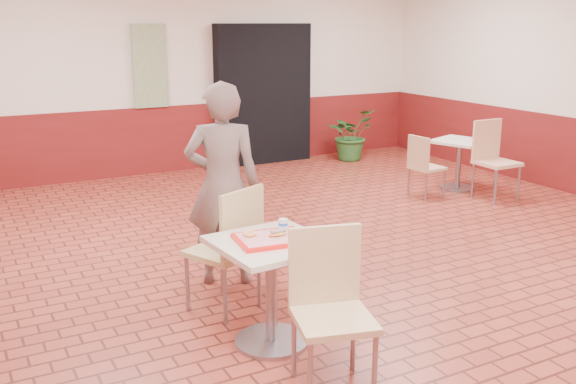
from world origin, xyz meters
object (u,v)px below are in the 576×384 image
main_table (271,275)px  serving_tray (271,239)px  ring_donut (250,234)px  paper_cup (283,224)px  chair_main_front (330,301)px  chair_main_back (231,243)px  long_john_donut (278,233)px  chair_second_front (493,155)px  chair_second_left (424,163)px  customer (223,185)px  potted_plant (351,134)px  second_table (459,156)px

main_table → serving_tray: bearing=0.0°
main_table → ring_donut: 0.33m
main_table → paper_cup: paper_cup is taller
chair_main_front → chair_main_back: (-0.13, 1.25, 0.01)m
chair_main_front → serving_tray: 0.68m
main_table → chair_main_back: (-0.04, 0.62, 0.05)m
chair_main_back → serving_tray: bearing=69.0°
long_john_donut → ring_donut: bearing=150.5°
ring_donut → long_john_donut: 0.19m
chair_main_front → ring_donut: (-0.20, 0.72, 0.25)m
serving_tray → ring_donut: size_ratio=5.00×
paper_cup → chair_second_front: (4.13, 2.07, -0.28)m
long_john_donut → chair_second_front: size_ratio=0.13×
main_table → chair_second_left: 4.36m
chair_main_front → customer: (0.06, 1.84, 0.32)m
chair_main_back → ring_donut: bearing=56.9°
paper_cup → potted_plant: (3.85, 4.93, -0.42)m
chair_main_front → chair_second_front: bearing=48.8°
chair_second_front → customer: bearing=-167.0°
customer → potted_plant: customer is taller
main_table → chair_second_left: (3.50, 2.59, -0.06)m
customer → chair_second_front: customer is taller
paper_cup → chair_second_left: 4.21m
chair_main_front → potted_plant: 6.87m
serving_tray → second_table: (4.22, 2.72, -0.33)m
potted_plant → chair_second_left: bearing=-101.3°
chair_main_back → chair_second_left: chair_main_back is taller
main_table → long_john_donut: size_ratio=5.67×
main_table → ring_donut: ring_donut is taller
chair_main_back → long_john_donut: chair_main_back is taller
long_john_donut → chair_second_left: bearing=37.0°
main_table → paper_cup: (0.14, 0.09, 0.32)m
chair_main_front → second_table: 5.32m
main_table → serving_tray: serving_tray is taller
second_table → potted_plant: (-0.23, 2.31, -0.03)m
chair_main_back → chair_second_front: (4.31, 1.55, -0.00)m
serving_tray → chair_second_front: chair_second_front is taller
paper_cup → potted_plant: bearing=52.0°
chair_main_front → main_table: bearing=112.8°
chair_main_back → chair_second_front: bearing=175.0°
ring_donut → paper_cup: 0.26m
second_table → potted_plant: bearing=95.8°
potted_plant → ring_donut: bearing=-129.8°
main_table → second_table: (4.22, 2.72, -0.06)m
chair_main_front → chair_main_back: chair_main_back is taller
long_john_donut → chair_second_front: chair_second_front is taller
chair_main_back → chair_second_front: 4.58m
main_table → customer: customer is taller
ring_donut → long_john_donut: size_ratio=0.69×
chair_main_back → ring_donut: (-0.08, -0.53, 0.25)m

